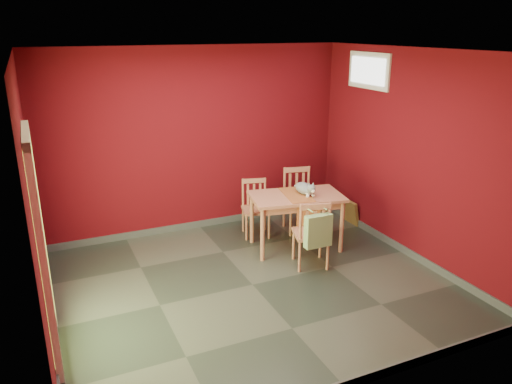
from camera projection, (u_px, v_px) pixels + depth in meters
name	position (u px, v px, depth m)	size (l,w,h in m)	color
ground	(252.00, 285.00, 5.97)	(4.50, 4.50, 0.00)	#2D342D
room_shell	(252.00, 281.00, 5.95)	(4.50, 4.50, 4.50)	#55080F
doorway	(40.00, 243.00, 4.39)	(0.06, 1.01, 2.13)	#B7D838
window	(369.00, 71.00, 6.96)	(0.05, 0.90, 0.50)	white
outlet_plate	(292.00, 195.00, 8.22)	(0.08, 0.01, 0.12)	silver
dining_table	(296.00, 202.00, 6.78)	(1.34, 0.93, 0.77)	#B77055
table_runner	(301.00, 201.00, 6.67)	(0.44, 0.73, 0.34)	#9E5228
chair_far_left	(255.00, 207.00, 7.30)	(0.47, 0.47, 0.83)	#B77055
chair_far_right	(299.00, 199.00, 7.46)	(0.52, 0.52, 0.94)	#B77055
chair_near	(312.00, 233.00, 6.29)	(0.52, 0.52, 0.90)	#B77055
tote_bag	(318.00, 231.00, 6.06)	(0.35, 0.20, 0.48)	#81A66A
cat	(304.00, 186.00, 6.77)	(0.22, 0.42, 0.21)	slate
picture_frame	(350.00, 211.00, 7.78)	(0.13, 0.38, 0.38)	brown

